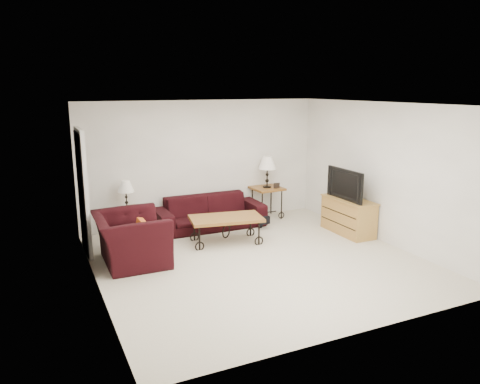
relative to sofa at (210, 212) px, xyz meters
name	(u,v)px	position (x,y,z in m)	size (l,w,h in m)	color
ground	(258,261)	(0.05, -2.02, -0.32)	(5.00, 5.00, 0.00)	beige
wall_back	(203,162)	(0.05, 0.48, 0.93)	(5.00, 0.02, 2.50)	white
wall_front	(364,229)	(0.05, -4.52, 0.93)	(5.00, 0.02, 2.50)	white
wall_left	(93,202)	(-2.45, -2.02, 0.93)	(0.02, 5.00, 2.50)	white
wall_right	(383,173)	(2.55, -2.02, 0.93)	(0.02, 5.00, 2.50)	white
ceiling	(260,104)	(0.05, -2.02, 2.18)	(5.00, 5.00, 0.00)	white
doorway	(82,193)	(-2.42, -0.37, 0.70)	(0.08, 0.94, 2.04)	black
sofa	(210,212)	(0.00, 0.00, 0.00)	(2.18, 0.85, 0.64)	black
side_table_left	(128,222)	(-1.59, 0.18, -0.05)	(0.49, 0.49, 0.53)	brown
side_table_right	(267,202)	(1.38, 0.18, 0.01)	(0.61, 0.61, 0.66)	brown
lamp_left	(126,195)	(-1.59, 0.18, 0.48)	(0.30, 0.30, 0.53)	black
lamp_right	(267,172)	(1.38, 0.18, 0.68)	(0.38, 0.38, 0.66)	black
photo_frame_left	(120,209)	(-1.74, 0.03, 0.26)	(0.11, 0.01, 0.09)	black
photo_frame_right	(277,185)	(1.53, 0.03, 0.40)	(0.13, 0.02, 0.11)	black
coffee_table	(226,230)	(-0.06, -0.97, -0.08)	(1.28, 0.69, 0.48)	brown
armchair	(131,239)	(-1.82, -1.23, 0.08)	(1.23, 1.08, 0.80)	black
throw_pillow	(140,231)	(-1.67, -1.28, 0.20)	(0.36, 0.10, 0.36)	#D2541A
tv_stand	(348,216)	(2.28, -1.44, 0.02)	(0.47, 1.13, 0.68)	tan
television	(349,184)	(2.26, -1.44, 0.65)	(1.01, 0.13, 0.58)	black
backpack	(261,217)	(0.91, -0.46, -0.08)	(0.37, 0.28, 0.48)	black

